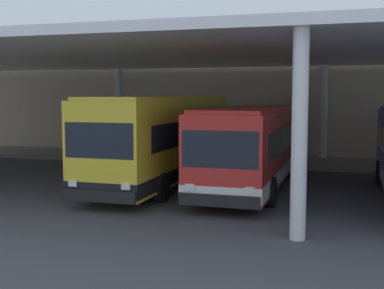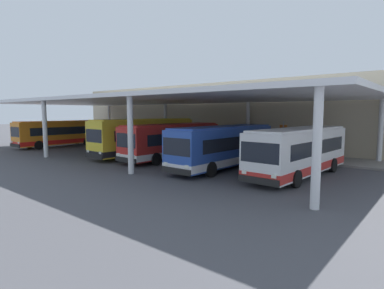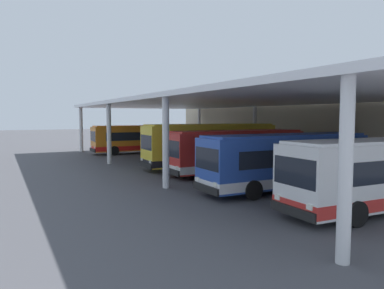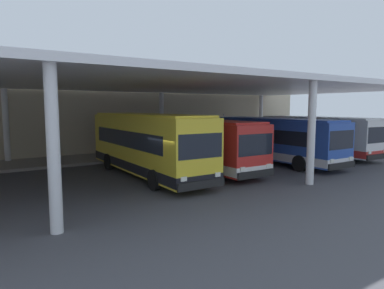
{
  "view_description": "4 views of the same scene",
  "coord_description": "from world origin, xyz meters",
  "px_view_note": "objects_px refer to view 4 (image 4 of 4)",
  "views": [
    {
      "loc": [
        7.18,
        -15.11,
        3.61
      ],
      "look_at": [
        1.12,
        5.05,
        1.56
      ],
      "focal_mm": 46.99,
      "sensor_mm": 36.0,
      "label": 1
    },
    {
      "loc": [
        22.76,
        -16.04,
        4.18
      ],
      "look_at": [
        6.29,
        3.91,
        1.51
      ],
      "focal_mm": 29.07,
      "sensor_mm": 36.0,
      "label": 2
    },
    {
      "loc": [
        25.28,
        -10.94,
        4.14
      ],
      "look_at": [
        0.32,
        2.33,
        1.97
      ],
      "focal_mm": 33.78,
      "sensor_mm": 36.0,
      "label": 3
    },
    {
      "loc": [
        -8.25,
        -13.43,
        3.93
      ],
      "look_at": [
        4.07,
        5.32,
        1.47
      ],
      "focal_mm": 31.61,
      "sensor_mm": 36.0,
      "label": 4
    }
  ],
  "objects_px": {
    "trash_bin": "(152,147)",
    "banner_sign": "(224,129)",
    "bus_middle_bay": "(199,143)",
    "bus_far_bay": "(275,140)",
    "bus_departing": "(315,135)",
    "bench_waiting": "(118,149)",
    "bus_second_bay": "(146,144)"
  },
  "relations": [
    {
      "from": "bus_far_bay",
      "to": "bench_waiting",
      "type": "bearing_deg",
      "value": 135.1
    },
    {
      "from": "bus_second_bay",
      "to": "bus_middle_bay",
      "type": "height_order",
      "value": "bus_second_bay"
    },
    {
      "from": "bus_second_bay",
      "to": "bus_middle_bay",
      "type": "bearing_deg",
      "value": 0.05
    },
    {
      "from": "bus_second_bay",
      "to": "trash_bin",
      "type": "xyz_separation_m",
      "value": [
        4.12,
        7.47,
        -1.16
      ]
    },
    {
      "from": "trash_bin",
      "to": "banner_sign",
      "type": "distance_m",
      "value": 7.12
    },
    {
      "from": "bus_far_bay",
      "to": "trash_bin",
      "type": "bearing_deg",
      "value": 123.81
    },
    {
      "from": "bus_middle_bay",
      "to": "trash_bin",
      "type": "distance_m",
      "value": 7.55
    },
    {
      "from": "bus_departing",
      "to": "banner_sign",
      "type": "bearing_deg",
      "value": 120.78
    },
    {
      "from": "bus_far_bay",
      "to": "bus_departing",
      "type": "height_order",
      "value": "same"
    },
    {
      "from": "bus_middle_bay",
      "to": "bus_departing",
      "type": "bearing_deg",
      "value": -0.66
    },
    {
      "from": "bus_second_bay",
      "to": "bus_departing",
      "type": "bearing_deg",
      "value": -0.49
    },
    {
      "from": "bus_far_bay",
      "to": "banner_sign",
      "type": "distance_m",
      "value": 7.75
    },
    {
      "from": "bus_far_bay",
      "to": "bus_second_bay",
      "type": "bearing_deg",
      "value": 174.95
    },
    {
      "from": "bus_middle_bay",
      "to": "bus_far_bay",
      "type": "bearing_deg",
      "value": -8.12
    },
    {
      "from": "bench_waiting",
      "to": "bus_far_bay",
      "type": "bearing_deg",
      "value": -44.9
    },
    {
      "from": "bench_waiting",
      "to": "bus_departing",
      "type": "bearing_deg",
      "value": -29.0
    },
    {
      "from": "bus_second_bay",
      "to": "bus_departing",
      "type": "relative_size",
      "value": 1.07
    },
    {
      "from": "bus_middle_bay",
      "to": "banner_sign",
      "type": "xyz_separation_m",
      "value": [
        7.42,
        6.76,
        0.32
      ]
    },
    {
      "from": "bus_far_bay",
      "to": "banner_sign",
      "type": "height_order",
      "value": "banner_sign"
    },
    {
      "from": "trash_bin",
      "to": "bus_middle_bay",
      "type": "bearing_deg",
      "value": -93.51
    },
    {
      "from": "bench_waiting",
      "to": "trash_bin",
      "type": "relative_size",
      "value": 1.84
    },
    {
      "from": "bus_far_bay",
      "to": "trash_bin",
      "type": "height_order",
      "value": "bus_far_bay"
    },
    {
      "from": "bus_far_bay",
      "to": "bench_waiting",
      "type": "height_order",
      "value": "bus_far_bay"
    },
    {
      "from": "bus_second_bay",
      "to": "bus_far_bay",
      "type": "relative_size",
      "value": 1.08
    },
    {
      "from": "trash_bin",
      "to": "bus_second_bay",
      "type": "bearing_deg",
      "value": -118.89
    },
    {
      "from": "bus_departing",
      "to": "banner_sign",
      "type": "xyz_separation_m",
      "value": [
        -4.1,
        6.89,
        0.32
      ]
    },
    {
      "from": "trash_bin",
      "to": "banner_sign",
      "type": "bearing_deg",
      "value": -5.82
    },
    {
      "from": "bus_middle_bay",
      "to": "bus_departing",
      "type": "distance_m",
      "value": 11.52
    },
    {
      "from": "banner_sign",
      "to": "bus_departing",
      "type": "bearing_deg",
      "value": -59.22
    },
    {
      "from": "bus_far_bay",
      "to": "trash_bin",
      "type": "xyz_separation_m",
      "value": [
        -5.58,
        8.33,
        -0.98
      ]
    },
    {
      "from": "bus_far_bay",
      "to": "banner_sign",
      "type": "bearing_deg",
      "value": 79.71
    },
    {
      "from": "bus_middle_bay",
      "to": "trash_bin",
      "type": "relative_size",
      "value": 10.77
    }
  ]
}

